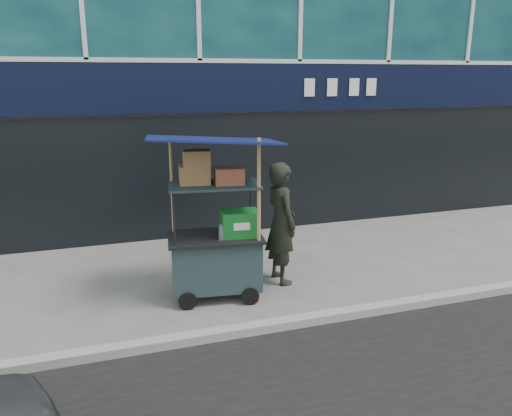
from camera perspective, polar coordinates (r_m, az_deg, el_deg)
name	(u,v)px	position (r m, az deg, el deg)	size (l,w,h in m)	color
ground	(268,323)	(6.73, 1.35, -12.96)	(80.00, 80.00, 0.00)	slate
curb	(273,326)	(6.53, 1.95, -13.27)	(80.00, 0.18, 0.12)	#989790
vendor_cart	(217,241)	(7.17, -4.53, -3.84)	(1.92, 1.47, 2.40)	#1A292D
vendor_man	(281,223)	(7.67, 2.88, -1.73)	(0.69, 0.45, 1.90)	black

